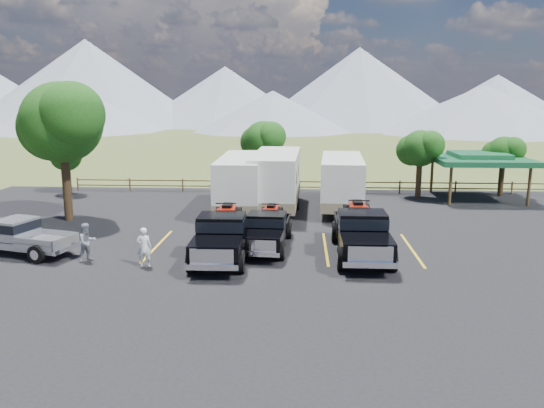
# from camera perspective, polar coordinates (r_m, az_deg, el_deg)

# --- Properties ---
(ground) EXTENTS (320.00, 320.00, 0.00)m
(ground) POSITION_cam_1_polar(r_m,az_deg,el_deg) (21.23, 0.81, -7.85)
(ground) COLOR #495C27
(ground) RESTS_ON ground
(asphalt_lot) EXTENTS (44.00, 34.00, 0.04)m
(asphalt_lot) POSITION_cam_1_polar(r_m,az_deg,el_deg) (24.07, 1.11, -5.43)
(asphalt_lot) COLOR black
(asphalt_lot) RESTS_ON ground
(stall_lines) EXTENTS (12.12, 5.50, 0.01)m
(stall_lines) POSITION_cam_1_polar(r_m,az_deg,el_deg) (25.02, 1.19, -4.71)
(stall_lines) COLOR gold
(stall_lines) RESTS_ON asphalt_lot
(tree_big_nw) EXTENTS (5.54, 5.18, 7.84)m
(tree_big_nw) POSITION_cam_1_polar(r_m,az_deg,el_deg) (31.99, -21.74, 8.15)
(tree_big_nw) COLOR black
(tree_big_nw) RESTS_ON ground
(tree_ne_a) EXTENTS (3.11, 2.92, 4.76)m
(tree_ne_a) POSITION_cam_1_polar(r_m,az_deg,el_deg) (38.07, 15.63, 5.77)
(tree_ne_a) COLOR black
(tree_ne_a) RESTS_ON ground
(tree_ne_b) EXTENTS (2.77, 2.59, 4.27)m
(tree_ne_b) POSITION_cam_1_polar(r_m,az_deg,el_deg) (40.75, 23.60, 5.09)
(tree_ne_b) COLOR black
(tree_ne_b) RESTS_ON ground
(tree_north) EXTENTS (3.46, 3.24, 5.25)m
(tree_north) POSITION_cam_1_polar(r_m,az_deg,el_deg) (39.25, -0.99, 6.87)
(tree_north) COLOR black
(tree_north) RESTS_ON ground
(tree_nw_small) EXTENTS (2.59, 2.43, 3.85)m
(tree_nw_small) POSITION_cam_1_polar(r_m,az_deg,el_deg) (40.89, -21.23, 4.80)
(tree_nw_small) COLOR black
(tree_nw_small) RESTS_ON ground
(rail_fence) EXTENTS (36.12, 0.12, 1.00)m
(rail_fence) POSITION_cam_1_polar(r_m,az_deg,el_deg) (39.06, 4.88, 2.04)
(rail_fence) COLOR brown
(rail_fence) RESTS_ON ground
(pavilion) EXTENTS (6.20, 6.20, 3.22)m
(pavilion) POSITION_cam_1_polar(r_m,az_deg,el_deg) (39.19, 21.35, 4.54)
(pavilion) COLOR brown
(pavilion) RESTS_ON ground
(mountain_range) EXTENTS (209.00, 71.00, 20.00)m
(mountain_range) POSITION_cam_1_polar(r_m,az_deg,el_deg) (126.26, -0.66, 11.97)
(mountain_range) COLOR gray
(mountain_range) RESTS_ON ground
(rig_left) EXTENTS (2.39, 6.55, 2.17)m
(rig_left) POSITION_cam_1_polar(r_m,az_deg,el_deg) (23.50, -5.32, -3.19)
(rig_left) COLOR black
(rig_left) RESTS_ON asphalt_lot
(rig_center) EXTENTS (2.27, 5.73, 1.88)m
(rig_center) POSITION_cam_1_polar(r_m,az_deg,el_deg) (24.87, -0.50, -2.65)
(rig_center) COLOR black
(rig_center) RESTS_ON asphalt_lot
(rig_right) EXTENTS (2.38, 6.73, 2.24)m
(rig_right) POSITION_cam_1_polar(r_m,az_deg,el_deg) (24.04, 9.57, -2.89)
(rig_right) COLOR black
(rig_right) RESTS_ON asphalt_lot
(trailer_left) EXTENTS (2.63, 9.78, 3.41)m
(trailer_left) POSITION_cam_1_polar(r_m,az_deg,el_deg) (32.22, -3.29, 2.21)
(trailer_left) COLOR white
(trailer_left) RESTS_ON asphalt_lot
(trailer_center) EXTENTS (2.93, 10.35, 3.60)m
(trailer_center) POSITION_cam_1_polar(r_m,az_deg,el_deg) (32.67, 0.47, 2.54)
(trailer_center) COLOR white
(trailer_center) RESTS_ON asphalt_lot
(trailer_right) EXTENTS (2.90, 9.55, 3.31)m
(trailer_right) POSITION_cam_1_polar(r_m,az_deg,el_deg) (33.11, 7.50, 2.30)
(trailer_right) COLOR white
(trailer_right) RESTS_ON asphalt_lot
(pickup_silver) EXTENTS (5.67, 3.11, 1.62)m
(pickup_silver) POSITION_cam_1_polar(r_m,az_deg,el_deg) (26.39, -25.60, -3.12)
(pickup_silver) COLOR #94979C
(pickup_silver) RESTS_ON asphalt_lot
(person_a) EXTENTS (0.64, 0.45, 1.68)m
(person_a) POSITION_cam_1_polar(r_m,az_deg,el_deg) (22.72, -13.59, -4.53)
(person_a) COLOR white
(person_a) RESTS_ON asphalt_lot
(person_b) EXTENTS (1.01, 1.03, 1.67)m
(person_b) POSITION_cam_1_polar(r_m,az_deg,el_deg) (24.19, -19.26, -3.90)
(person_b) COLOR gray
(person_b) RESTS_ON asphalt_lot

